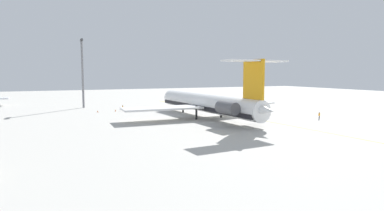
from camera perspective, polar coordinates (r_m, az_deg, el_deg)
ground at (r=85.80m, az=4.65°, el=-1.94°), size 314.14×314.14×0.00m
main_jetliner at (r=81.29m, az=3.04°, el=0.41°), size 49.06×43.47×14.28m
ground_crew_near_nose at (r=86.00m, az=21.68°, el=-1.55°), size 0.29×0.45×1.78m
ground_crew_near_tail at (r=100.86m, az=-12.23°, el=-0.29°), size 0.41×0.27×1.70m
safety_cone_nose at (r=98.56m, az=-16.41°, el=-1.00°), size 0.40×0.40×0.55m
safety_cone_wingtip at (r=111.44m, az=4.00°, el=-0.02°), size 0.40×0.40×0.55m
safety_cone_tail at (r=99.59m, az=-13.47°, el=-0.85°), size 0.40×0.40×0.55m
taxiway_centreline at (r=87.60m, az=8.13°, el=-1.82°), size 107.72×9.03×0.01m
light_mast at (r=112.67m, az=-18.90°, el=5.99°), size 4.00×0.70×22.67m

